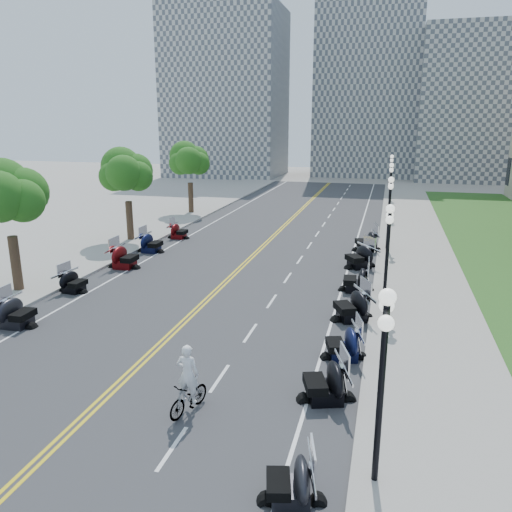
# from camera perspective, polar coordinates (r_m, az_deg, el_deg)

# --- Properties ---
(ground) EXTENTS (160.00, 160.00, 0.00)m
(ground) POSITION_cam_1_polar(r_m,az_deg,el_deg) (22.39, -8.65, -7.85)
(ground) COLOR gray
(road) EXTENTS (16.00, 90.00, 0.01)m
(road) POSITION_cam_1_polar(r_m,az_deg,el_deg) (31.27, -1.40, -0.99)
(road) COLOR #333335
(road) RESTS_ON ground
(centerline_yellow_a) EXTENTS (0.12, 90.00, 0.00)m
(centerline_yellow_a) POSITION_cam_1_polar(r_m,az_deg,el_deg) (31.30, -1.61, -0.96)
(centerline_yellow_a) COLOR yellow
(centerline_yellow_a) RESTS_ON road
(centerline_yellow_b) EXTENTS (0.12, 90.00, 0.00)m
(centerline_yellow_b) POSITION_cam_1_polar(r_m,az_deg,el_deg) (31.23, -1.19, -0.99)
(centerline_yellow_b) COLOR yellow
(centerline_yellow_b) RESTS_ON road
(edge_line_north) EXTENTS (0.12, 90.00, 0.00)m
(edge_line_north) POSITION_cam_1_polar(r_m,az_deg,el_deg) (30.17, 10.36, -1.82)
(edge_line_north) COLOR white
(edge_line_north) RESTS_ON road
(edge_line_south) EXTENTS (0.12, 90.00, 0.00)m
(edge_line_south) POSITION_cam_1_polar(r_m,az_deg,el_deg) (33.57, -11.95, -0.17)
(edge_line_south) COLOR white
(edge_line_south) RESTS_ON road
(lane_dash_4) EXTENTS (0.12, 2.00, 0.00)m
(lane_dash_4) POSITION_cam_1_polar(r_m,az_deg,el_deg) (14.82, -9.55, -20.83)
(lane_dash_4) COLOR white
(lane_dash_4) RESTS_ON road
(lane_dash_5) EXTENTS (0.12, 2.00, 0.00)m
(lane_dash_5) POSITION_cam_1_polar(r_m,az_deg,el_deg) (17.96, -4.17, -13.74)
(lane_dash_5) COLOR white
(lane_dash_5) RESTS_ON road
(lane_dash_6) EXTENTS (0.12, 2.00, 0.00)m
(lane_dash_6) POSITION_cam_1_polar(r_m,az_deg,el_deg) (21.38, -0.65, -8.77)
(lane_dash_6) COLOR white
(lane_dash_6) RESTS_ON road
(lane_dash_7) EXTENTS (0.12, 2.00, 0.00)m
(lane_dash_7) POSITION_cam_1_polar(r_m,az_deg,el_deg) (24.97, 1.81, -5.18)
(lane_dash_7) COLOR white
(lane_dash_7) RESTS_ON road
(lane_dash_8) EXTENTS (0.12, 2.00, 0.00)m
(lane_dash_8) POSITION_cam_1_polar(r_m,az_deg,el_deg) (28.68, 3.63, -2.49)
(lane_dash_8) COLOR white
(lane_dash_8) RESTS_ON road
(lane_dash_9) EXTENTS (0.12, 2.00, 0.00)m
(lane_dash_9) POSITION_cam_1_polar(r_m,az_deg,el_deg) (32.45, 5.03, -0.43)
(lane_dash_9) COLOR white
(lane_dash_9) RESTS_ON road
(lane_dash_10) EXTENTS (0.12, 2.00, 0.00)m
(lane_dash_10) POSITION_cam_1_polar(r_m,az_deg,el_deg) (36.27, 6.13, 1.21)
(lane_dash_10) COLOR white
(lane_dash_10) RESTS_ON road
(lane_dash_11) EXTENTS (0.12, 2.00, 0.00)m
(lane_dash_11) POSITION_cam_1_polar(r_m,az_deg,el_deg) (40.13, 7.02, 2.53)
(lane_dash_11) COLOR white
(lane_dash_11) RESTS_ON road
(lane_dash_12) EXTENTS (0.12, 2.00, 0.00)m
(lane_dash_12) POSITION_cam_1_polar(r_m,az_deg,el_deg) (44.01, 7.75, 3.62)
(lane_dash_12) COLOR white
(lane_dash_12) RESTS_ON road
(lane_dash_13) EXTENTS (0.12, 2.00, 0.00)m
(lane_dash_13) POSITION_cam_1_polar(r_m,az_deg,el_deg) (47.91, 8.37, 4.53)
(lane_dash_13) COLOR white
(lane_dash_13) RESTS_ON road
(lane_dash_14) EXTENTS (0.12, 2.00, 0.00)m
(lane_dash_14) POSITION_cam_1_polar(r_m,az_deg,el_deg) (51.83, 8.90, 5.30)
(lane_dash_14) COLOR white
(lane_dash_14) RESTS_ON road
(lane_dash_15) EXTENTS (0.12, 2.00, 0.00)m
(lane_dash_15) POSITION_cam_1_polar(r_m,az_deg,el_deg) (55.76, 9.35, 5.97)
(lane_dash_15) COLOR white
(lane_dash_15) RESTS_ON road
(lane_dash_16) EXTENTS (0.12, 2.00, 0.00)m
(lane_dash_16) POSITION_cam_1_polar(r_m,az_deg,el_deg) (59.70, 9.74, 6.54)
(lane_dash_16) COLOR white
(lane_dash_16) RESTS_ON road
(lane_dash_17) EXTENTS (0.12, 2.00, 0.00)m
(lane_dash_17) POSITION_cam_1_polar(r_m,az_deg,el_deg) (63.64, 10.09, 7.05)
(lane_dash_17) COLOR white
(lane_dash_17) RESTS_ON road
(lane_dash_18) EXTENTS (0.12, 2.00, 0.00)m
(lane_dash_18) POSITION_cam_1_polar(r_m,az_deg,el_deg) (67.59, 10.40, 7.49)
(lane_dash_18) COLOR white
(lane_dash_18) RESTS_ON road
(lane_dash_19) EXTENTS (0.12, 2.00, 0.00)m
(lane_dash_19) POSITION_cam_1_polar(r_m,az_deg,el_deg) (71.55, 10.67, 7.89)
(lane_dash_19) COLOR white
(lane_dash_19) RESTS_ON road
(sidewalk_north) EXTENTS (5.00, 90.00, 0.15)m
(sidewalk_north) POSITION_cam_1_polar(r_m,az_deg,el_deg) (30.15, 18.15, -2.23)
(sidewalk_north) COLOR #9E9991
(sidewalk_north) RESTS_ON ground
(sidewalk_south) EXTENTS (5.00, 90.00, 0.15)m
(sidewalk_south) POSITION_cam_1_polar(r_m,az_deg,el_deg) (35.56, -17.87, 0.38)
(sidewalk_south) COLOR #9E9991
(sidewalk_south) RESTS_ON ground
(distant_block_a) EXTENTS (18.00, 14.00, 26.00)m
(distant_block_a) POSITION_cam_1_polar(r_m,az_deg,el_deg) (85.16, -3.39, 17.98)
(distant_block_a) COLOR gray
(distant_block_a) RESTS_ON ground
(distant_block_b) EXTENTS (16.00, 12.00, 30.00)m
(distant_block_b) POSITION_cam_1_polar(r_m,az_deg,el_deg) (87.18, 12.61, 18.92)
(distant_block_b) COLOR gray
(distant_block_b) RESTS_ON ground
(distant_block_c) EXTENTS (20.00, 14.00, 22.00)m
(distant_block_c) POSITION_cam_1_polar(r_m,az_deg,el_deg) (84.95, 25.00, 15.32)
(distant_block_c) COLOR gray
(distant_block_c) RESTS_ON ground
(street_lamp_1) EXTENTS (0.50, 1.20, 4.90)m
(street_lamp_1) POSITION_cam_1_polar(r_m,az_deg,el_deg) (12.41, 14.08, -14.62)
(street_lamp_1) COLOR black
(street_lamp_1) RESTS_ON sidewalk_north
(street_lamp_2) EXTENTS (0.50, 1.20, 4.90)m
(street_lamp_2) POSITION_cam_1_polar(r_m,az_deg,el_deg) (23.62, 14.73, -0.28)
(street_lamp_2) COLOR black
(street_lamp_2) RESTS_ON sidewalk_north
(street_lamp_3) EXTENTS (0.50, 1.20, 4.90)m
(street_lamp_3) POSITION_cam_1_polar(r_m,az_deg,el_deg) (35.36, 14.95, 4.71)
(street_lamp_3) COLOR black
(street_lamp_3) RESTS_ON sidewalk_north
(street_lamp_4) EXTENTS (0.50, 1.20, 4.90)m
(street_lamp_4) POSITION_cam_1_polar(r_m,az_deg,el_deg) (47.22, 15.06, 7.20)
(street_lamp_4) COLOR black
(street_lamp_4) RESTS_ON sidewalk_north
(street_lamp_5) EXTENTS (0.50, 1.20, 4.90)m
(street_lamp_5) POSITION_cam_1_polar(r_m,az_deg,el_deg) (59.14, 15.13, 8.69)
(street_lamp_5) COLOR black
(street_lamp_5) RESTS_ON sidewalk_north
(tree_2) EXTENTS (4.80, 4.80, 9.20)m
(tree_2) POSITION_cam_1_polar(r_m,az_deg,el_deg) (28.11, -26.50, 5.52)
(tree_2) COLOR #235619
(tree_2) RESTS_ON sidewalk_south
(tree_3) EXTENTS (4.80, 4.80, 9.20)m
(tree_3) POSITION_cam_1_polar(r_m,az_deg,el_deg) (37.87, -14.54, 8.69)
(tree_3) COLOR #235619
(tree_3) RESTS_ON sidewalk_south
(tree_4) EXTENTS (4.80, 4.80, 9.20)m
(tree_4) POSITION_cam_1_polar(r_m,az_deg,el_deg) (48.64, -7.59, 10.35)
(tree_4) COLOR #235619
(tree_4) RESTS_ON sidewalk_south
(motorcycle_n_3) EXTENTS (2.14, 2.14, 1.23)m
(motorcycle_n_3) POSITION_cam_1_polar(r_m,az_deg,el_deg) (12.73, 3.96, -24.11)
(motorcycle_n_3) COLOR black
(motorcycle_n_3) RESTS_ON road
(motorcycle_n_4) EXTENTS (2.61, 2.61, 1.44)m
(motorcycle_n_4) POSITION_cam_1_polar(r_m,az_deg,el_deg) (16.50, 7.94, -13.83)
(motorcycle_n_4) COLOR black
(motorcycle_n_4) RESTS_ON road
(motorcycle_n_5) EXTENTS (2.39, 2.39, 1.35)m
(motorcycle_n_5) POSITION_cam_1_polar(r_m,az_deg,el_deg) (19.27, 9.98, -9.63)
(motorcycle_n_5) COLOR black
(motorcycle_n_5) RESTS_ON road
(motorcycle_n_6) EXTENTS (2.90, 2.90, 1.52)m
(motorcycle_n_6) POSITION_cam_1_polar(r_m,az_deg,el_deg) (22.85, 10.91, -5.42)
(motorcycle_n_6) COLOR black
(motorcycle_n_6) RESTS_ON road
(motorcycle_n_7) EXTENTS (2.16, 2.16, 1.45)m
(motorcycle_n_7) POSITION_cam_1_polar(r_m,az_deg,el_deg) (26.70, 11.40, -2.50)
(motorcycle_n_7) COLOR black
(motorcycle_n_7) RESTS_ON road
(motorcycle_n_8) EXTENTS (3.10, 3.10, 1.56)m
(motorcycle_n_8) POSITION_cam_1_polar(r_m,az_deg,el_deg) (31.05, 11.77, 0.07)
(motorcycle_n_8) COLOR black
(motorcycle_n_8) RESTS_ON road
(motorcycle_n_9) EXTENTS (2.67, 2.67, 1.55)m
(motorcycle_n_9) POSITION_cam_1_polar(r_m,az_deg,el_deg) (35.22, 12.52, 1.79)
(motorcycle_n_9) COLOR black
(motorcycle_n_9) RESTS_ON road
(motorcycle_s_5) EXTENTS (2.11, 2.11, 1.43)m
(motorcycle_s_5) POSITION_cam_1_polar(r_m,az_deg,el_deg) (24.14, -25.74, -5.69)
(motorcycle_s_5) COLOR black
(motorcycle_s_5) RESTS_ON road
(motorcycle_s_6) EXTENTS (1.94, 1.94, 1.25)m
(motorcycle_s_6) POSITION_cam_1_polar(r_m,az_deg,el_deg) (27.81, -20.17, -2.65)
(motorcycle_s_6) COLOR black
(motorcycle_s_6) RESTS_ON road
(motorcycle_s_7) EXTENTS (2.23, 2.23, 1.53)m
(motorcycle_s_7) POSITION_cam_1_polar(r_m,az_deg,el_deg) (31.41, -14.82, 0.02)
(motorcycle_s_7) COLOR #590A0C
(motorcycle_s_7) RESTS_ON road
(motorcycle_s_8) EXTENTS (2.09, 2.09, 1.44)m
(motorcycle_s_8) POSITION_cam_1_polar(r_m,az_deg,el_deg) (34.85, -11.91, 1.59)
(motorcycle_s_8) COLOR black
(motorcycle_s_8) RESTS_ON road
(motorcycle_s_9) EXTENTS (1.85, 1.85, 1.29)m
(motorcycle_s_9) POSITION_cam_1_polar(r_m,az_deg,el_deg) (38.62, -8.83, 2.93)
(motorcycle_s_9) COLOR #590A0C
(motorcycle_s_9) RESTS_ON road
(bicycle) EXTENTS (0.99, 1.80, 1.04)m
(bicycle) POSITION_cam_1_polar(r_m,az_deg,el_deg) (15.98, -7.70, -15.66)
(bicycle) COLOR #A51414
(bicycle) RESTS_ON road
(cyclist_rider) EXTENTS (0.69, 0.45, 1.90)m
(cyclist_rider) POSITION_cam_1_polar(r_m,az_deg,el_deg) (15.29, -7.90, -10.91)
(cyclist_rider) COLOR white
(cyclist_rider) RESTS_ON bicycle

